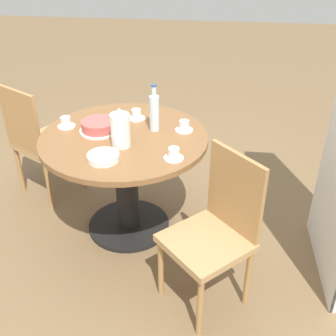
% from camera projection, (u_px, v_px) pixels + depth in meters
% --- Properties ---
extents(ground_plane, '(14.00, 14.00, 0.00)m').
position_uv_depth(ground_plane, '(129.00, 226.00, 3.14)').
color(ground_plane, brown).
extents(dining_table, '(1.11, 1.11, 0.76)m').
position_uv_depth(dining_table, '(125.00, 164.00, 2.86)').
color(dining_table, black).
rests_on(dining_table, ground_plane).
extents(chair_a, '(0.59, 0.59, 0.94)m').
position_uv_depth(chair_a, '(215.00, 230.00, 2.34)').
color(chair_a, '#A87A47').
rests_on(chair_a, ground_plane).
extents(chair_b, '(0.57, 0.57, 0.94)m').
position_uv_depth(chair_b, '(40.00, 139.00, 3.27)').
color(chair_b, '#A87A47').
rests_on(chair_b, ground_plane).
extents(coffee_pot, '(0.12, 0.12, 0.25)m').
position_uv_depth(coffee_pot, '(120.00, 129.00, 2.58)').
color(coffee_pot, white).
rests_on(coffee_pot, dining_table).
extents(water_bottle, '(0.07, 0.07, 0.32)m').
position_uv_depth(water_bottle, '(154.00, 112.00, 2.76)').
color(water_bottle, silver).
rests_on(water_bottle, dining_table).
extents(cake_main, '(0.26, 0.26, 0.08)m').
position_uv_depth(cake_main, '(99.00, 126.00, 2.79)').
color(cake_main, white).
rests_on(cake_main, dining_table).
extents(cup_a, '(0.12, 0.12, 0.07)m').
position_uv_depth(cup_a, '(174.00, 154.00, 2.48)').
color(cup_a, silver).
rests_on(cup_a, dining_table).
extents(cup_b, '(0.12, 0.12, 0.07)m').
position_uv_depth(cup_b, '(136.00, 115.00, 2.96)').
color(cup_b, silver).
rests_on(cup_b, dining_table).
extents(cup_c, '(0.12, 0.12, 0.07)m').
position_uv_depth(cup_c, '(184.00, 127.00, 2.80)').
color(cup_c, silver).
rests_on(cup_c, dining_table).
extents(cup_d, '(0.12, 0.12, 0.07)m').
position_uv_depth(cup_d, '(66.00, 123.00, 2.85)').
color(cup_d, silver).
rests_on(cup_d, dining_table).
extents(plate_stack, '(0.19, 0.19, 0.04)m').
position_uv_depth(plate_stack, '(103.00, 157.00, 2.47)').
color(plate_stack, white).
rests_on(plate_stack, dining_table).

